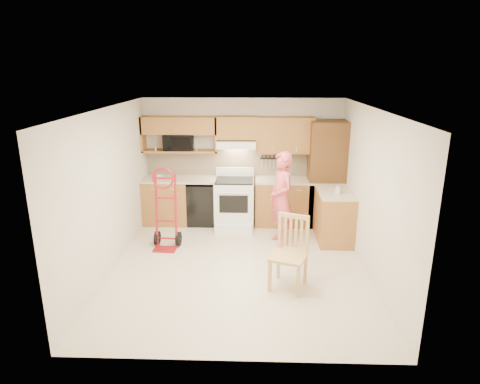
# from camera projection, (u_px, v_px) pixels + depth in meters

# --- Properties ---
(floor) EXTENTS (4.00, 4.50, 0.02)m
(floor) POSITION_uv_depth(u_px,v_px,m) (239.00, 267.00, 6.69)
(floor) COLOR beige
(floor) RESTS_ON ground
(ceiling) EXTENTS (4.00, 4.50, 0.02)m
(ceiling) POSITION_uv_depth(u_px,v_px,m) (239.00, 108.00, 5.96)
(ceiling) COLOR white
(ceiling) RESTS_ON ground
(wall_back) EXTENTS (4.00, 0.02, 2.50)m
(wall_back) POSITION_uv_depth(u_px,v_px,m) (243.00, 160.00, 8.49)
(wall_back) COLOR silver
(wall_back) RESTS_ON ground
(wall_front) EXTENTS (4.00, 0.02, 2.50)m
(wall_front) POSITION_uv_depth(u_px,v_px,m) (231.00, 257.00, 4.16)
(wall_front) COLOR silver
(wall_front) RESTS_ON ground
(wall_left) EXTENTS (0.02, 4.50, 2.50)m
(wall_left) POSITION_uv_depth(u_px,v_px,m) (109.00, 191.00, 6.39)
(wall_left) COLOR silver
(wall_left) RESTS_ON ground
(wall_right) EXTENTS (0.02, 4.50, 2.50)m
(wall_right) POSITION_uv_depth(u_px,v_px,m) (372.00, 193.00, 6.26)
(wall_right) COLOR silver
(wall_right) RESTS_ON ground
(backsplash) EXTENTS (3.92, 0.03, 0.55)m
(backsplash) POSITION_uv_depth(u_px,v_px,m) (243.00, 163.00, 8.48)
(backsplash) COLOR beige
(backsplash) RESTS_ON wall_back
(lower_cab_left) EXTENTS (0.90, 0.60, 0.90)m
(lower_cab_left) POSITION_uv_depth(u_px,v_px,m) (167.00, 201.00, 8.47)
(lower_cab_left) COLOR #9F6132
(lower_cab_left) RESTS_ON ground
(dishwasher) EXTENTS (0.60, 0.60, 0.85)m
(dishwasher) POSITION_uv_depth(u_px,v_px,m) (203.00, 203.00, 8.46)
(dishwasher) COLOR black
(dishwasher) RESTS_ON ground
(lower_cab_right) EXTENTS (1.14, 0.60, 0.90)m
(lower_cab_right) POSITION_uv_depth(u_px,v_px,m) (283.00, 203.00, 8.40)
(lower_cab_right) COLOR #9F6132
(lower_cab_right) RESTS_ON ground
(countertop_left) EXTENTS (1.50, 0.63, 0.04)m
(countertop_left) POSITION_uv_depth(u_px,v_px,m) (180.00, 179.00, 8.33)
(countertop_left) COLOR beige
(countertop_left) RESTS_ON lower_cab_left
(countertop_right) EXTENTS (1.14, 0.63, 0.04)m
(countertop_right) POSITION_uv_depth(u_px,v_px,m) (284.00, 180.00, 8.26)
(countertop_right) COLOR beige
(countertop_right) RESTS_ON lower_cab_right
(cab_return_right) EXTENTS (0.60, 1.00, 0.90)m
(cab_return_right) POSITION_uv_depth(u_px,v_px,m) (334.00, 217.00, 7.60)
(cab_return_right) COLOR #9F6132
(cab_return_right) RESTS_ON ground
(countertop_return) EXTENTS (0.63, 1.00, 0.04)m
(countertop_return) POSITION_uv_depth(u_px,v_px,m) (336.00, 192.00, 7.47)
(countertop_return) COLOR beige
(countertop_return) RESTS_ON cab_return_right
(pantry_tall) EXTENTS (0.70, 0.60, 2.10)m
(pantry_tall) POSITION_uv_depth(u_px,v_px,m) (326.00, 174.00, 8.20)
(pantry_tall) COLOR #5A3615
(pantry_tall) RESTS_ON ground
(upper_cab_left) EXTENTS (1.50, 0.33, 0.34)m
(upper_cab_left) POSITION_uv_depth(u_px,v_px,m) (179.00, 125.00, 8.15)
(upper_cab_left) COLOR #9F6132
(upper_cab_left) RESTS_ON wall_back
(upper_shelf_mw) EXTENTS (1.50, 0.33, 0.04)m
(upper_shelf_mw) POSITION_uv_depth(u_px,v_px,m) (180.00, 151.00, 8.30)
(upper_shelf_mw) COLOR #9F6132
(upper_shelf_mw) RESTS_ON wall_back
(upper_cab_center) EXTENTS (0.76, 0.33, 0.44)m
(upper_cab_center) POSITION_uv_depth(u_px,v_px,m) (237.00, 128.00, 8.13)
(upper_cab_center) COLOR #9F6132
(upper_cab_center) RESTS_ON wall_back
(upper_cab_right) EXTENTS (1.14, 0.33, 0.70)m
(upper_cab_right) POSITION_uv_depth(u_px,v_px,m) (285.00, 135.00, 8.14)
(upper_cab_right) COLOR #9F6132
(upper_cab_right) RESTS_ON wall_back
(range_hood) EXTENTS (0.76, 0.46, 0.14)m
(range_hood) POSITION_uv_depth(u_px,v_px,m) (237.00, 144.00, 8.16)
(range_hood) COLOR white
(range_hood) RESTS_ON wall_back
(knife_strip) EXTENTS (0.40, 0.05, 0.29)m
(knife_strip) POSITION_uv_depth(u_px,v_px,m) (270.00, 161.00, 8.42)
(knife_strip) COLOR black
(knife_strip) RESTS_ON backsplash
(microwave) EXTENTS (0.60, 0.42, 0.32)m
(microwave) POSITION_uv_depth(u_px,v_px,m) (179.00, 142.00, 8.25)
(microwave) COLOR black
(microwave) RESTS_ON upper_shelf_mw
(range) EXTENTS (0.77, 1.01, 1.13)m
(range) POSITION_uv_depth(u_px,v_px,m) (234.00, 199.00, 8.22)
(range) COLOR white
(range) RESTS_ON ground
(person) EXTENTS (0.59, 0.72, 1.69)m
(person) POSITION_uv_depth(u_px,v_px,m) (281.00, 198.00, 7.36)
(person) COLOR #D94C55
(person) RESTS_ON ground
(hand_truck) EXTENTS (0.55, 0.51, 1.32)m
(hand_truck) POSITION_uv_depth(u_px,v_px,m) (165.00, 213.00, 7.19)
(hand_truck) COLOR maroon
(hand_truck) RESTS_ON ground
(dining_chair) EXTENTS (0.63, 0.66, 1.06)m
(dining_chair) POSITION_uv_depth(u_px,v_px,m) (289.00, 254.00, 5.90)
(dining_chair) COLOR tan
(dining_chair) RESTS_ON ground
(soap_bottle) EXTENTS (0.08, 0.09, 0.17)m
(soap_bottle) POSITION_uv_depth(u_px,v_px,m) (338.00, 189.00, 7.30)
(soap_bottle) COLOR white
(soap_bottle) RESTS_ON countertop_return
(bowl) EXTENTS (0.21, 0.21, 0.05)m
(bowl) POSITION_uv_depth(u_px,v_px,m) (159.00, 177.00, 8.33)
(bowl) COLOR white
(bowl) RESTS_ON countertop_left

